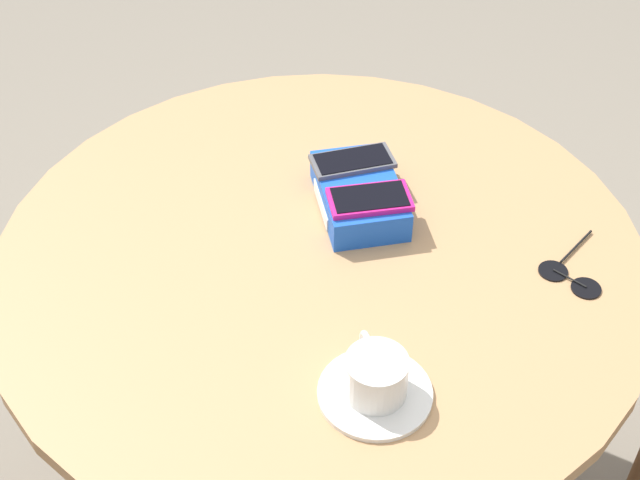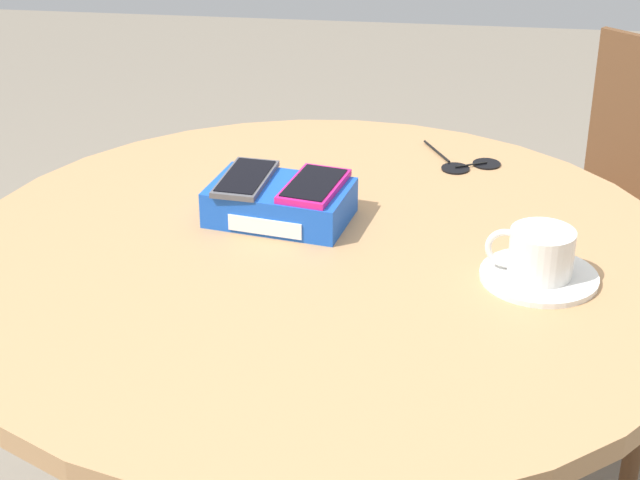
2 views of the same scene
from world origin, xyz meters
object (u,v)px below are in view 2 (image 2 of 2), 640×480
at_px(round_table, 320,313).
at_px(sunglasses, 467,165).
at_px(phone_box, 280,203).
at_px(coffee_cup, 540,252).
at_px(chair_far_side, 632,239).
at_px(phone_magenta, 314,186).
at_px(phone_gray, 245,178).
at_px(saucer, 539,277).

relative_size(round_table, sunglasses, 7.99).
xyz_separation_m(phone_box, coffee_cup, (0.37, -0.14, 0.01)).
relative_size(round_table, chair_far_side, 1.26).
height_order(coffee_cup, sunglasses, coffee_cup).
bearing_deg(phone_magenta, round_table, -77.64).
xyz_separation_m(round_table, phone_magenta, (-0.02, 0.10, 0.16)).
relative_size(phone_gray, sunglasses, 1.10).
distance_m(round_table, chair_far_side, 0.95).
height_order(round_table, chair_far_side, chair_far_side).
bearing_deg(sunglasses, phone_magenta, -132.74).
bearing_deg(coffee_cup, chair_far_side, 70.86).
bearing_deg(saucer, phone_box, 159.55).
relative_size(sunglasses, chair_far_side, 0.16).
relative_size(phone_box, phone_gray, 1.54).
relative_size(phone_magenta, chair_far_side, 0.17).
distance_m(phone_gray, coffee_cup, 0.45).
bearing_deg(phone_magenta, chair_far_side, 47.19).
xyz_separation_m(phone_box, phone_magenta, (0.05, -0.00, 0.03)).
distance_m(coffee_cup, chair_far_side, 0.89).
relative_size(coffee_cup, chair_far_side, 0.14).
height_order(phone_box, coffee_cup, coffee_cup).
height_order(phone_gray, chair_far_side, chair_far_side).
bearing_deg(chair_far_side, saucer, -108.96).
distance_m(coffee_cup, sunglasses, 0.40).
distance_m(saucer, coffee_cup, 0.04).
xyz_separation_m(phone_magenta, saucer, (0.32, -0.14, -0.06)).
bearing_deg(phone_box, phone_gray, 168.90).
height_order(phone_gray, saucer, phone_gray).
xyz_separation_m(round_table, sunglasses, (0.21, 0.34, 0.10)).
xyz_separation_m(phone_magenta, chair_far_side, (0.59, 0.64, -0.37)).
relative_size(round_table, phone_magenta, 7.27).
height_order(phone_gray, phone_magenta, phone_magenta).
distance_m(phone_box, saucer, 0.40).
xyz_separation_m(coffee_cup, chair_far_side, (0.27, 0.77, -0.36)).
bearing_deg(phone_gray, phone_magenta, -8.28).
height_order(phone_gray, sunglasses, phone_gray).
distance_m(round_table, sunglasses, 0.41).
bearing_deg(chair_far_side, coffee_cup, -109.14).
height_order(round_table, saucer, saucer).
distance_m(round_table, phone_gray, 0.23).
bearing_deg(phone_magenta, phone_box, 174.65).
distance_m(phone_box, sunglasses, 0.37).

